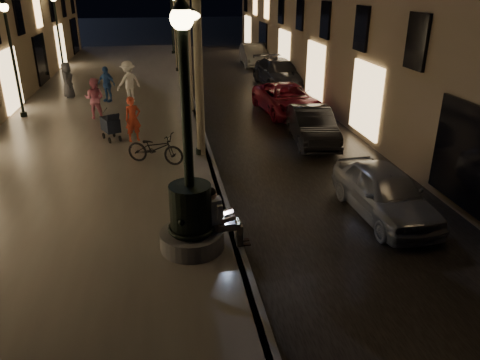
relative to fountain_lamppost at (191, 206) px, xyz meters
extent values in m
plane|color=black|center=(1.00, 13.00, -1.21)|extent=(120.00, 120.00, 0.00)
cube|color=black|center=(4.00, 13.00, -1.20)|extent=(6.00, 45.00, 0.02)
cube|color=#645E58|center=(-3.00, 13.00, -1.11)|extent=(8.00, 45.00, 0.20)
cube|color=#59595B|center=(1.00, 13.00, -1.11)|extent=(0.25, 45.00, 0.20)
cylinder|color=#59595B|center=(0.00, 0.00, -0.81)|extent=(1.40, 1.40, 0.40)
cylinder|color=black|center=(0.00, 0.00, -0.06)|extent=(0.90, 0.90, 1.10)
torus|color=black|center=(0.00, 0.00, -0.51)|extent=(1.04, 1.04, 0.10)
torus|color=black|center=(0.00, 0.00, 0.34)|extent=(0.89, 0.89, 0.09)
cylinder|color=black|center=(0.00, 0.00, 2.09)|extent=(0.20, 0.20, 3.20)
sphere|color=#FFD88C|center=(0.00, 0.00, 3.79)|extent=(0.44, 0.44, 0.44)
cone|color=black|center=(0.00, 0.00, 4.07)|extent=(0.36, 0.36, 0.25)
cube|color=gray|center=(0.55, 0.00, -0.52)|extent=(0.38, 0.26, 0.19)
cube|color=silver|center=(0.49, 0.00, -0.15)|extent=(0.48, 0.28, 0.61)
sphere|color=tan|center=(0.45, 0.00, 0.24)|extent=(0.22, 0.22, 0.22)
sphere|color=black|center=(0.44, 0.00, 0.29)|extent=(0.22, 0.22, 0.22)
cube|color=gray|center=(0.81, -0.10, -0.52)|extent=(0.49, 0.14, 0.15)
cube|color=gray|center=(0.81, 0.10, -0.52)|extent=(0.49, 0.14, 0.15)
cube|color=gray|center=(1.04, -0.10, -0.76)|extent=(0.14, 0.13, 0.50)
cube|color=gray|center=(1.04, 0.10, -0.76)|extent=(0.14, 0.13, 0.50)
cube|color=black|center=(1.15, -0.10, -1.00)|extent=(0.28, 0.11, 0.03)
cube|color=black|center=(1.15, 0.10, -1.00)|extent=(0.28, 0.11, 0.03)
cube|color=black|center=(0.83, 0.00, -0.43)|extent=(0.26, 0.35, 0.02)
cube|color=black|center=(0.66, 0.00, -0.31)|extent=(0.09, 0.35, 0.23)
cube|color=#A1CAE7|center=(0.67, 0.00, -0.31)|extent=(0.07, 0.32, 0.19)
cylinder|color=#6B604C|center=(0.75, 6.00, 1.49)|extent=(0.28, 0.28, 5.00)
cylinder|color=#6B604C|center=(0.80, 12.00, 1.54)|extent=(0.28, 0.28, 5.10)
cylinder|color=#6B604C|center=(0.70, 18.00, 1.44)|extent=(0.28, 0.28, 4.90)
cylinder|color=#6B604C|center=(0.78, 24.00, 1.59)|extent=(0.28, 0.28, 5.20)
cylinder|color=black|center=(0.70, 6.00, -0.91)|extent=(0.28, 0.28, 0.20)
cylinder|color=black|center=(0.70, 6.00, 1.19)|extent=(0.12, 0.12, 4.40)
sphere|color=#FFD88C|center=(0.70, 6.00, 3.44)|extent=(0.36, 0.36, 0.36)
cone|color=black|center=(0.70, 6.00, 3.69)|extent=(0.30, 0.30, 0.22)
cylinder|color=black|center=(0.70, 14.00, -0.91)|extent=(0.28, 0.28, 0.20)
cylinder|color=black|center=(0.70, 14.00, 1.19)|extent=(0.12, 0.12, 4.40)
sphere|color=#FFD88C|center=(0.70, 14.00, 3.44)|extent=(0.36, 0.36, 0.36)
cylinder|color=black|center=(0.70, 22.00, -0.91)|extent=(0.28, 0.28, 0.20)
cylinder|color=black|center=(0.70, 22.00, 1.19)|extent=(0.12, 0.12, 4.40)
cylinder|color=black|center=(0.70, 30.00, -0.91)|extent=(0.28, 0.28, 0.20)
cylinder|color=black|center=(0.70, 30.00, 1.19)|extent=(0.12, 0.12, 4.40)
cylinder|color=black|center=(-6.40, 12.00, -0.91)|extent=(0.28, 0.28, 0.20)
cylinder|color=black|center=(-6.40, 12.00, 1.19)|extent=(0.12, 0.12, 4.40)
sphere|color=#FFD88C|center=(-6.40, 12.00, 3.44)|extent=(0.36, 0.36, 0.36)
cone|color=black|center=(-6.40, 12.00, 3.69)|extent=(0.30, 0.30, 0.22)
cylinder|color=black|center=(-6.40, 22.00, -0.91)|extent=(0.28, 0.28, 0.20)
cylinder|color=black|center=(-6.40, 22.00, 1.19)|extent=(0.12, 0.12, 4.40)
cube|color=black|center=(-2.37, 8.04, -0.41)|extent=(0.78, 0.94, 0.49)
cube|color=black|center=(-2.22, 7.69, -0.09)|extent=(0.47, 0.35, 0.32)
cylinder|color=black|center=(-2.42, 7.66, -0.90)|extent=(0.13, 0.22, 0.22)
cylinder|color=black|center=(-2.06, 7.82, -0.90)|extent=(0.13, 0.22, 0.22)
cylinder|color=black|center=(-2.68, 8.26, -0.90)|extent=(0.13, 0.22, 0.22)
cylinder|color=black|center=(-2.33, 8.42, -0.90)|extent=(0.13, 0.22, 0.22)
cylinder|color=black|center=(-2.55, 8.44, 0.02)|extent=(0.23, 0.46, 0.30)
imported|color=#95989C|center=(5.00, 1.11, -0.56)|extent=(1.72, 3.91, 1.31)
imported|color=black|center=(5.00, 7.15, -0.56)|extent=(1.75, 4.05, 1.30)
imported|color=maroon|center=(5.13, 11.28, -0.55)|extent=(2.56, 4.92, 1.32)
imported|color=#29292E|center=(6.20, 17.20, -0.46)|extent=(2.34, 5.27, 1.50)
imported|color=gray|center=(6.20, 24.49, -0.46)|extent=(1.75, 4.62, 1.51)
imported|color=#C93E28|center=(-1.54, 7.82, -0.20)|extent=(0.70, 0.58, 1.63)
imported|color=pink|center=(-3.25, 11.18, -0.15)|extent=(0.96, 0.82, 1.72)
imported|color=white|center=(-1.98, 13.99, -0.04)|extent=(1.43, 1.32, 1.94)
imported|color=#254889|center=(-3.05, 14.25, -0.17)|extent=(1.04, 0.90, 1.68)
imported|color=#37373C|center=(-5.03, 15.40, -0.14)|extent=(0.59, 0.87, 1.73)
imported|color=black|center=(-0.77, 5.39, -0.51)|extent=(2.01, 1.42, 1.01)
camera|label=1|loc=(-0.44, -8.96, 4.43)|focal=35.00mm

